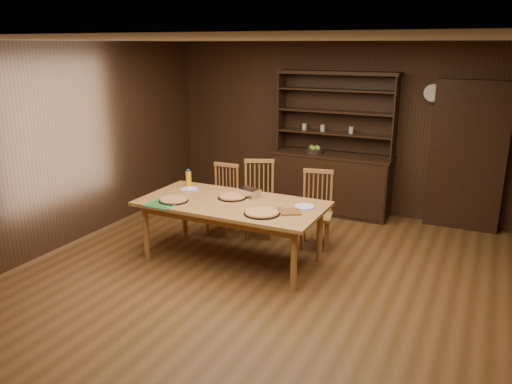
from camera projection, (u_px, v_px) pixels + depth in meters
The scene contains 20 objects.
floor at pixel (255, 283), 5.55m from camera, with size 6.00×6.00×0.00m, color brown.
room_shell at pixel (254, 144), 5.10m from camera, with size 6.00×6.00×6.00m.
china_hutch at pixel (332, 175), 7.76m from camera, with size 1.84×0.52×2.17m.
doorway at pixel (467, 156), 6.96m from camera, with size 1.00×0.18×2.10m, color black.
wall_clock at pixel (433, 93), 7.00m from camera, with size 0.30×0.05×0.30m.
dining_table at pixel (232, 207), 5.96m from camera, with size 2.21×1.10×0.75m.
chair_left at pixel (224, 197), 6.96m from camera, with size 0.41×0.39×0.97m.
chair_center at pixel (259, 196), 6.83m from camera, with size 0.56×0.55×1.05m.
chair_right at pixel (316, 206), 6.49m from camera, with size 0.48×0.47×1.00m.
pizza_left at pixel (174, 200), 5.97m from camera, with size 0.36×0.36×0.04m.
pizza_right at pixel (262, 213), 5.52m from camera, with size 0.41×0.41×0.04m.
pizza_center at pixel (232, 197), 6.09m from camera, with size 0.36×0.36×0.04m.
cooling_rack at pixel (162, 204), 5.85m from camera, with size 0.31×0.31×0.01m, color #0DAA54, non-canonical shape.
plate_left at pixel (189, 189), 6.44m from camera, with size 0.25×0.25×0.02m.
plate_right at pixel (304, 207), 5.75m from camera, with size 0.25×0.25×0.02m.
foil_dish at pixel (249, 193), 6.15m from camera, with size 0.25×0.18×0.10m, color white.
juice_bottle at pixel (189, 179), 6.55m from camera, with size 0.07×0.07×0.23m.
pot_holder_a at pixel (290, 212), 5.57m from camera, with size 0.22×0.22×0.02m, color red.
pot_holder_b at pixel (281, 211), 5.61m from camera, with size 0.19×0.19×0.01m, color red.
fruit_bowl at pixel (315, 150), 7.70m from camera, with size 0.28×0.28×0.12m.
Camera 1 is at (2.20, -4.52, 2.56)m, focal length 35.00 mm.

